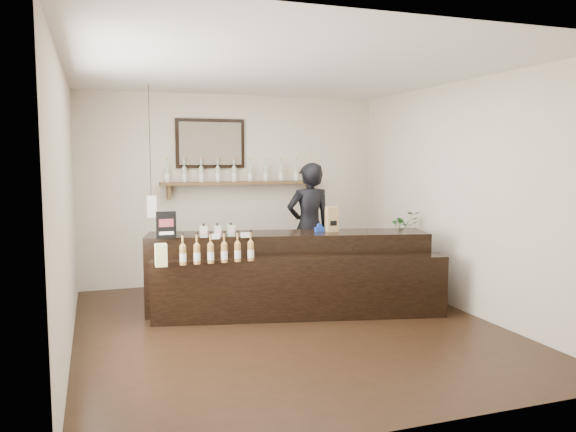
{
  "coord_description": "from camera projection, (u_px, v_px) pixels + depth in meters",
  "views": [
    {
      "loc": [
        -1.98,
        -5.75,
        1.88
      ],
      "look_at": [
        0.25,
        0.7,
        1.16
      ],
      "focal_mm": 35.0,
      "sensor_mm": 36.0,
      "label": 1
    }
  ],
  "objects": [
    {
      "name": "room_shell",
      "position": [
        288.0,
        174.0,
        6.07
      ],
      "size": [
        5.0,
        5.0,
        5.0
      ],
      "color": "beige",
      "rests_on": "ground"
    },
    {
      "name": "ground",
      "position": [
        288.0,
        327.0,
        6.25
      ],
      "size": [
        5.0,
        5.0,
        0.0
      ],
      "primitive_type": "plane",
      "color": "black",
      "rests_on": "ground"
    },
    {
      "name": "counter",
      "position": [
        291.0,
        275.0,
        6.82
      ],
      "size": [
        3.47,
        1.67,
        1.12
      ],
      "color": "black",
      "rests_on": "ground"
    },
    {
      "name": "tape_dispenser",
      "position": [
        319.0,
        228.0,
        6.99
      ],
      "size": [
        0.13,
        0.06,
        0.1
      ],
      "color": "#1738A5",
      "rests_on": "counter"
    },
    {
      "name": "side_cabinet",
      "position": [
        403.0,
        268.0,
        7.72
      ],
      "size": [
        0.45,
        0.56,
        0.72
      ],
      "color": "brown",
      "rests_on": "ground"
    },
    {
      "name": "potted_plant",
      "position": [
        404.0,
        227.0,
        7.66
      ],
      "size": [
        0.4,
        0.35,
        0.43
      ],
      "primitive_type": "imported",
      "rotation": [
        0.0,
        0.0,
        0.04
      ],
      "color": "#2E6A2A",
      "rests_on": "side_cabinet"
    },
    {
      "name": "shopkeeper",
      "position": [
        309.0,
        219.0,
        7.87
      ],
      "size": [
        0.77,
        0.52,
        2.04
      ],
      "primitive_type": "imported",
      "rotation": [
        0.0,
        0.0,
        3.19
      ],
      "color": "black",
      "rests_on": "ground"
    },
    {
      "name": "promo_sign",
      "position": [
        166.0,
        225.0,
        6.35
      ],
      "size": [
        0.22,
        0.03,
        0.31
      ],
      "color": "black",
      "rests_on": "counter"
    },
    {
      "name": "paper_bag",
      "position": [
        332.0,
        219.0,
        6.98
      ],
      "size": [
        0.14,
        0.11,
        0.31
      ],
      "color": "#987A49",
      "rests_on": "counter"
    },
    {
      "name": "back_wall_decor",
      "position": [
        225.0,
        165.0,
        8.24
      ],
      "size": [
        2.66,
        0.96,
        1.69
      ],
      "color": "brown",
      "rests_on": "ground"
    }
  ]
}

